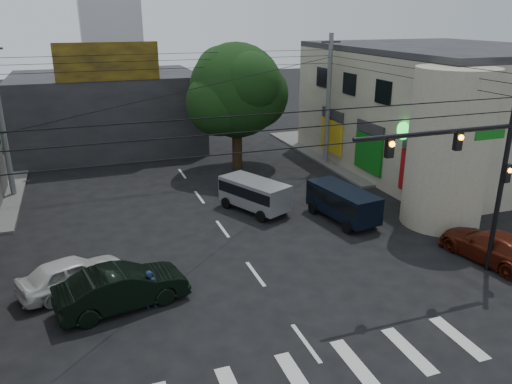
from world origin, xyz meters
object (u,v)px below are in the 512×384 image
dark_sedan (122,288)px  white_compact (72,274)px  silver_minivan (254,196)px  utility_pole_far_right (328,101)px  traffic_gantry (472,166)px  navy_van (343,205)px  traffic_officer (151,290)px  street_tree (236,91)px  utility_pole_far_left (1,121)px  maroon_sedan (492,246)px

dark_sedan → white_compact: size_ratio=1.12×
dark_sedan → silver_minivan: bearing=-57.8°
utility_pole_far_right → dark_sedan: 22.02m
traffic_gantry → dark_sedan: bearing=170.0°
dark_sedan → navy_van: 12.69m
traffic_officer → street_tree: bearing=58.9°
utility_pole_far_left → dark_sedan: 15.94m
white_compact → silver_minivan: silver_minivan is taller
utility_pole_far_right → navy_van: utility_pole_far_right is taller
dark_sedan → white_compact: 2.56m
utility_pole_far_right → silver_minivan: 11.46m
utility_pole_far_right → traffic_officer: bearing=-134.9°
utility_pole_far_left → white_compact: size_ratio=2.05×
dark_sedan → navy_van: size_ratio=1.09×
street_tree → traffic_officer: street_tree is taller
dark_sedan → silver_minivan: 10.85m
dark_sedan → maroon_sedan: bearing=-107.6°
utility_pole_far_left → silver_minivan: utility_pole_far_left is taller
silver_minivan → navy_van: (3.95, -2.83, 0.00)m
utility_pole_far_right → traffic_gantry: bearing=-98.9°
street_tree → maroon_sedan: (6.26, -17.39, -4.77)m
utility_pole_far_left → dark_sedan: utility_pole_far_left is taller
utility_pole_far_right → silver_minivan: (-8.12, -7.18, -3.72)m
utility_pole_far_left → silver_minivan: size_ratio=2.07×
street_tree → utility_pole_far_right: bearing=-8.7°
utility_pole_far_left → silver_minivan: bearing=-29.1°
utility_pole_far_left → silver_minivan: (12.88, -7.18, -3.72)m
dark_sedan → traffic_officer: (0.98, -0.43, -0.04)m
utility_pole_far_left → traffic_officer: (6.00, -15.08, -3.85)m
utility_pole_far_left → maroon_sedan: (20.76, -16.39, -3.89)m
silver_minivan → traffic_officer: (-6.88, -7.90, -0.13)m
traffic_gantry → navy_van: 8.17m
utility_pole_far_right → white_compact: utility_pole_far_right is taller
traffic_officer → traffic_gantry: bearing=-12.1°
traffic_officer → navy_van: bearing=21.8°
traffic_gantry → street_tree: bearing=102.0°
traffic_officer → dark_sedan: bearing=152.9°
street_tree → navy_van: 12.16m
traffic_gantry → navy_van: traffic_gantry is taller
navy_van → utility_pole_far_right: bearing=-31.3°
utility_pole_far_left → navy_van: utility_pole_far_left is taller
navy_van → utility_pole_far_left: bearing=50.6°
dark_sedan → utility_pole_far_left: bearing=7.6°
silver_minivan → traffic_gantry: bearing=-175.8°
maroon_sedan → white_compact: bearing=-21.8°
street_tree → traffic_officer: 18.79m
silver_minivan → white_compact: bearing=95.3°
white_compact → maroon_sedan: (17.49, -3.62, -0.00)m
utility_pole_far_left → traffic_officer: 16.68m
utility_pole_far_right → dark_sedan: bearing=-137.5°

